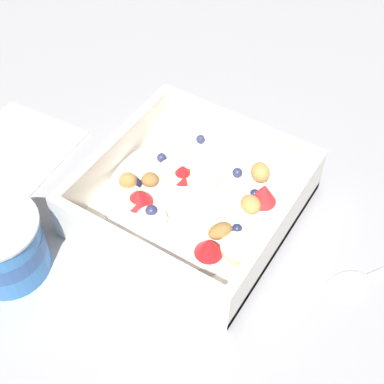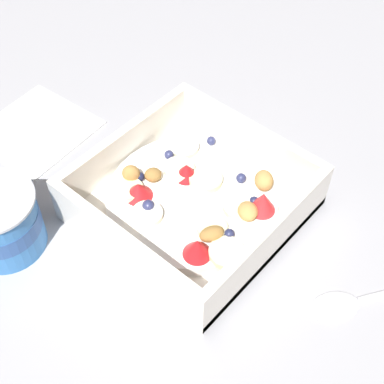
{
  "view_description": "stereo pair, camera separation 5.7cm",
  "coord_description": "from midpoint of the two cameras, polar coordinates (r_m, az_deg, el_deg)",
  "views": [
    {
      "loc": [
        -0.21,
        0.33,
        0.47
      ],
      "look_at": [
        -0.01,
        0.02,
        0.03
      ],
      "focal_mm": 51.51,
      "sensor_mm": 36.0,
      "label": 1
    },
    {
      "loc": [
        -0.25,
        0.29,
        0.47
      ],
      "look_at": [
        -0.01,
        0.02,
        0.03
      ],
      "focal_mm": 51.51,
      "sensor_mm": 36.0,
      "label": 2
    }
  ],
  "objects": [
    {
      "name": "yogurt_cup",
      "position": [
        0.56,
        -21.83,
        -5.4
      ],
      "size": [
        0.08,
        0.08,
        0.07
      ],
      "color": "#3370B7",
      "rests_on": "ground"
    },
    {
      "name": "ground_plane",
      "position": [
        0.61,
        -2.61,
        -0.64
      ],
      "size": [
        2.4,
        2.4,
        0.0
      ],
      "primitive_type": "plane",
      "color": "#9E9EA3"
    },
    {
      "name": "fruit_bowl",
      "position": [
        0.58,
        -2.72,
        -0.95
      ],
      "size": [
        0.2,
        0.2,
        0.06
      ],
      "color": "white",
      "rests_on": "ground"
    },
    {
      "name": "spoon",
      "position": [
        0.56,
        15.34,
        -8.37
      ],
      "size": [
        0.11,
        0.16,
        0.01
      ],
      "color": "silver",
      "rests_on": "ground"
    },
    {
      "name": "folded_napkin",
      "position": [
        0.69,
        -19.89,
        4.29
      ],
      "size": [
        0.13,
        0.13,
        0.01
      ],
      "primitive_type": "cube",
      "rotation": [
        0.0,
        0.0,
        0.08
      ],
      "color": "white",
      "rests_on": "ground"
    }
  ]
}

